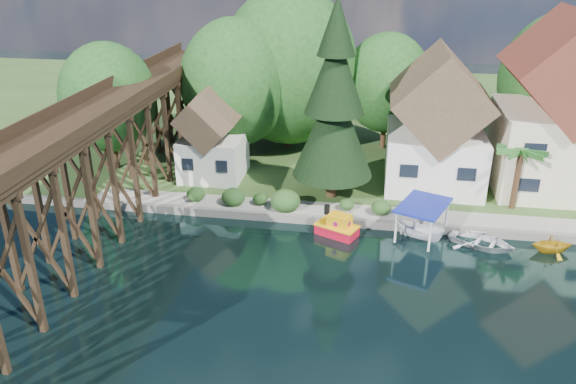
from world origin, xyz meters
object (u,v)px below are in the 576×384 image
palm_tree (521,153)px  trestle_bridge (101,157)px  boat_canopy (421,224)px  shed (213,139)px  boat_white_a (482,240)px  conifer (334,106)px  house_left (436,129)px  tugboat (337,227)px  house_center (558,116)px  boat_yellow (553,243)px

palm_tree → trestle_bridge: bearing=-166.6°
boat_canopy → palm_tree: bearing=36.2°
shed → boat_white_a: (20.74, -7.90, -3.38)m
conifer → house_left: bearing=26.8°
trestle_bridge → tugboat: size_ratio=13.47×
boat_white_a → boat_canopy: size_ratio=0.88×
house_center → boat_yellow: bearing=-100.4°
conifer → palm_tree: size_ratio=3.03×
palm_tree → boat_canopy: (-6.93, -5.07, -3.70)m
palm_tree → house_center: bearing=53.6°
house_center → boat_yellow: (-1.85, -10.03, -5.72)m
conifer → palm_tree: conifer is taller
shed → boat_yellow: 26.59m
house_center → boat_white_a: house_center is taller
boat_white_a → house_center: bearing=-8.8°
tugboat → boat_canopy: 5.70m
boat_canopy → conifer: bearing=142.2°
shed → boat_yellow: shed is taller
trestle_bridge → boat_white_a: (25.74, 1.42, -4.90)m
shed → palm_tree: size_ratio=1.58×
shed → boat_canopy: (16.73, -7.59, -2.69)m
conifer → boat_yellow: size_ratio=5.71×
house_center → house_left: bearing=-176.8°
house_left → tugboat: (-6.94, -9.40, -4.51)m
trestle_bridge → boat_yellow: bearing=2.5°
shed → conifer: bearing=-13.7°
palm_tree → boat_yellow: palm_tree is taller
house_left → house_center: house_center is taller
shed → trestle_bridge: bearing=-118.2°
palm_tree → tugboat: 14.34m
palm_tree → boat_yellow: size_ratio=1.89×
conifer → tugboat: size_ratio=4.58×
boat_yellow → boat_canopy: bearing=78.3°
house_left → boat_yellow: (7.15, -9.53, -4.45)m
boat_white_a → boat_yellow: 4.42m
house_center → boat_yellow: 11.70m
trestle_bridge → boat_white_a: size_ratio=10.28×
conifer → trestle_bridge: bearing=-155.6°
palm_tree → boat_white_a: 7.54m
boat_canopy → shed: bearing=155.6°
palm_tree → boat_white_a: size_ratio=1.15×
house_left → shed: (-18.00, -1.50, -1.31)m
palm_tree → boat_canopy: bearing=-143.8°
shed → conifer: 11.14m
house_center → tugboat: (-15.94, -9.90, -5.79)m
house_left → shed: size_ratio=1.40×
trestle_bridge → boat_canopy: size_ratio=9.08×
house_left → shed: bearing=-175.2°
conifer → boat_white_a: bearing=-27.1°
trestle_bridge → boat_white_a: 26.24m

